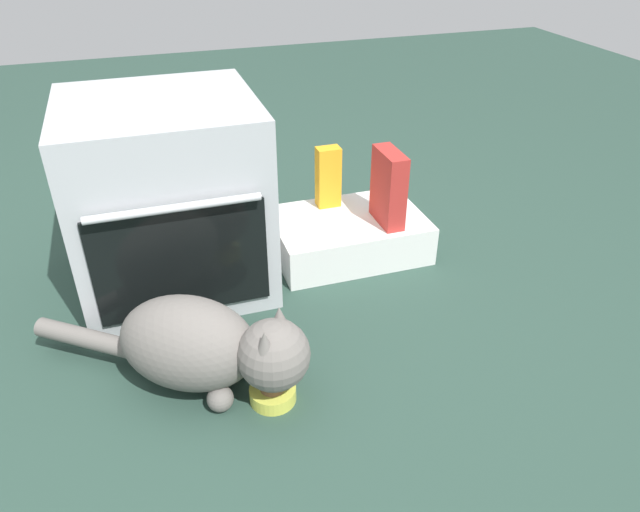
{
  "coord_description": "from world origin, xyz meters",
  "views": [
    {
      "loc": [
        -0.09,
        -1.42,
        1.22
      ],
      "look_at": [
        0.39,
        0.06,
        0.25
      ],
      "focal_mm": 33.11,
      "sensor_mm": 36.0,
      "label": 1
    }
  ],
  "objects_px": {
    "food_bowl": "(273,392)",
    "cat": "(204,345)",
    "oven": "(168,197)",
    "cereal_box": "(389,188)",
    "pantry_cabinet": "(348,235)",
    "juice_carton": "(328,177)"
  },
  "relations": [
    {
      "from": "food_bowl",
      "to": "cat",
      "type": "relative_size",
      "value": 0.18
    },
    {
      "from": "juice_carton",
      "to": "cereal_box",
      "type": "height_order",
      "value": "cereal_box"
    },
    {
      "from": "cat",
      "to": "juice_carton",
      "type": "xyz_separation_m",
      "value": [
        0.6,
        0.7,
        0.12
      ]
    },
    {
      "from": "oven",
      "to": "cat",
      "type": "distance_m",
      "value": 0.62
    },
    {
      "from": "food_bowl",
      "to": "cat",
      "type": "distance_m",
      "value": 0.23
    },
    {
      "from": "pantry_cabinet",
      "to": "food_bowl",
      "type": "xyz_separation_m",
      "value": [
        -0.47,
        -0.68,
        -0.05
      ]
    },
    {
      "from": "food_bowl",
      "to": "cereal_box",
      "type": "relative_size",
      "value": 0.47
    },
    {
      "from": "food_bowl",
      "to": "pantry_cabinet",
      "type": "bearing_deg",
      "value": 55.12
    },
    {
      "from": "cat",
      "to": "oven",
      "type": "bearing_deg",
      "value": 125.88
    },
    {
      "from": "oven",
      "to": "cereal_box",
      "type": "relative_size",
      "value": 2.36
    },
    {
      "from": "food_bowl",
      "to": "juice_carton",
      "type": "distance_m",
      "value": 0.95
    },
    {
      "from": "pantry_cabinet",
      "to": "cereal_box",
      "type": "xyz_separation_m",
      "value": [
        0.13,
        -0.07,
        0.22
      ]
    },
    {
      "from": "oven",
      "to": "food_bowl",
      "type": "height_order",
      "value": "oven"
    },
    {
      "from": "food_bowl",
      "to": "cereal_box",
      "type": "height_order",
      "value": "cereal_box"
    },
    {
      "from": "cat",
      "to": "food_bowl",
      "type": "bearing_deg",
      "value": 0.0
    },
    {
      "from": "food_bowl",
      "to": "juice_carton",
      "type": "bearing_deg",
      "value": 61.71
    },
    {
      "from": "juice_carton",
      "to": "cereal_box",
      "type": "relative_size",
      "value": 0.86
    },
    {
      "from": "oven",
      "to": "pantry_cabinet",
      "type": "relative_size",
      "value": 1.15
    },
    {
      "from": "pantry_cabinet",
      "to": "cereal_box",
      "type": "bearing_deg",
      "value": -29.74
    },
    {
      "from": "cat",
      "to": "juice_carton",
      "type": "bearing_deg",
      "value": 83.93
    },
    {
      "from": "food_bowl",
      "to": "cereal_box",
      "type": "bearing_deg",
      "value": 45.42
    },
    {
      "from": "pantry_cabinet",
      "to": "juice_carton",
      "type": "relative_size",
      "value": 2.39
    }
  ]
}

